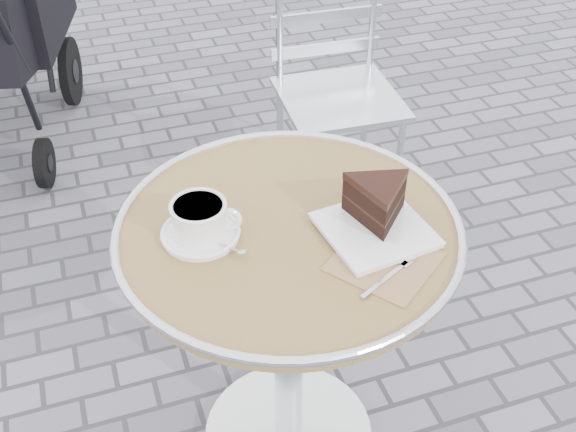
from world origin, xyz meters
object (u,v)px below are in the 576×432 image
object	(u,v)px
cappuccino_set	(201,222)
cake_plate_set	(378,208)
cafe_table	(288,285)
bistro_chair	(332,63)

from	to	relation	value
cappuccino_set	cake_plate_set	size ratio (longest dim) A/B	0.52
cafe_table	cappuccino_set	bearing A→B (deg)	170.66
cake_plate_set	cafe_table	bearing A→B (deg)	154.48
cafe_table	cake_plate_set	xyz separation A→B (m)	(0.17, -0.06, 0.21)
cafe_table	cake_plate_set	size ratio (longest dim) A/B	2.22
bistro_chair	cafe_table	bearing A→B (deg)	-113.12
cafe_table	cake_plate_set	world-z (taller)	cake_plate_set
cake_plate_set	bistro_chair	size ratio (longest dim) A/B	0.38
cafe_table	cappuccino_set	distance (m)	0.27
cappuccino_set	bistro_chair	distance (m)	1.20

